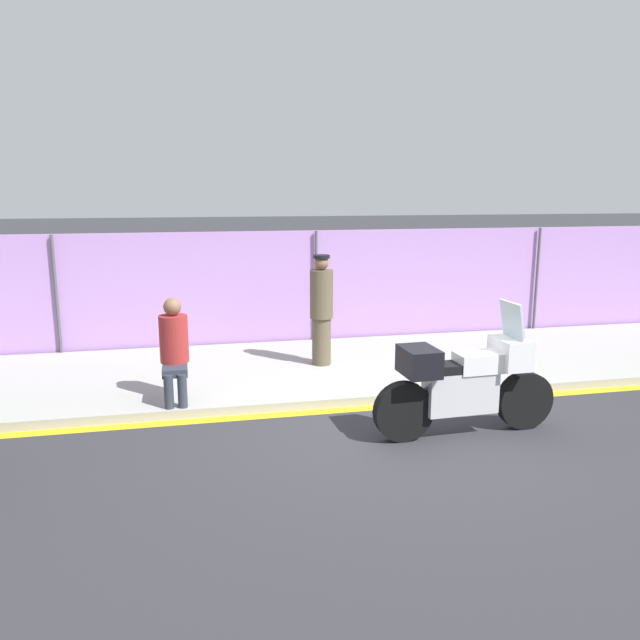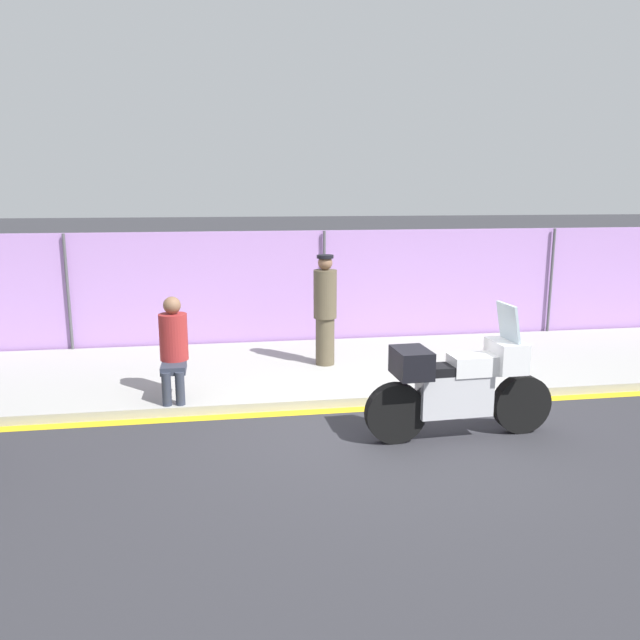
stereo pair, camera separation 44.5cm
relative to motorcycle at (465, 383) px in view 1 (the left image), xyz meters
name	(u,v)px [view 1 (the left image)]	position (x,y,z in m)	size (l,w,h in m)	color
ground_plane	(388,429)	(-0.78, 0.32, -0.61)	(120.00, 120.00, 0.00)	#2D2D33
sidewalk	(338,367)	(-0.78, 2.75, -0.55)	(31.62, 3.22, 0.12)	#9E9E99
curb_paint_stripe	(370,408)	(-0.78, 1.05, -0.61)	(31.62, 0.18, 0.01)	gold
storefront_fence	(315,289)	(-0.78, 4.45, 0.41)	(30.04, 0.17, 2.03)	#AD7FC6
motorcycle	(465,383)	(0.00, 0.00, 0.00)	(2.17, 0.55, 1.50)	black
officer_standing	(321,309)	(-1.03, 2.77, 0.36)	(0.35, 0.35, 1.66)	brown
person_seated_on_curb	(174,344)	(-3.18, 1.59, 0.22)	(0.36, 0.66, 1.28)	#2D3342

